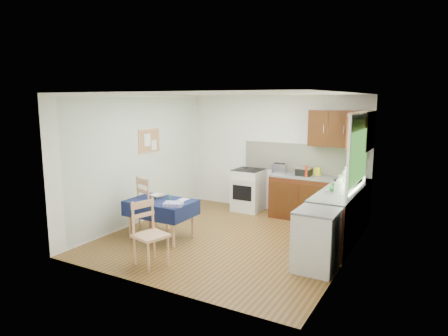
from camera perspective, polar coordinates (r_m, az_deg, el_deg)
The scene contains 33 objects.
floor at distance 7.10m, azimuth 0.72°, elevation -10.03°, with size 4.20×4.20×0.00m, color #533316.
ceiling at distance 6.68m, azimuth 0.77°, elevation 10.58°, with size 4.00×4.20×0.02m, color white.
wall_back at distance 8.67m, azimuth 7.38°, elevation 2.03°, with size 4.00×0.02×2.50m, color silver.
wall_front at distance 5.07m, azimuth -10.65°, elevation -3.58°, with size 4.00×0.02×2.50m, color silver.
wall_left at distance 7.92m, azimuth -12.09°, elevation 1.16°, with size 0.02×4.20×2.50m, color silver.
wall_right at distance 6.11m, azimuth 17.49°, elevation -1.60°, with size 0.02×4.20×2.50m, color silver.
base_cabinets at distance 7.63m, azimuth 14.39°, elevation -5.56°, with size 1.90×2.30×0.86m.
worktop_back at distance 8.11m, azimuth 13.42°, elevation -1.34°, with size 1.90×0.60×0.04m, color slate.
worktop_right at distance 6.87m, azimuth 16.01°, elevation -3.46°, with size 0.60×1.70×0.04m, color slate.
worktop_corner at distance 7.97m, azimuth 17.92°, elevation -1.75°, with size 0.60×0.60×0.04m, color slate.
splashback at distance 8.44m, azimuth 11.43°, elevation 1.37°, with size 2.70×0.02×0.60m, color white.
upper_cabinets at distance 7.87m, azimuth 17.04°, elevation 5.30°, with size 1.20×0.85×0.70m.
stove at distance 8.73m, azimuth 3.47°, elevation -3.12°, with size 0.60×0.61×0.92m.
window at distance 6.73m, azimuth 18.66°, elevation 2.81°, with size 0.04×1.48×1.26m.
fridge at distance 5.87m, azimuth 13.05°, elevation -10.05°, with size 0.58×0.60×0.89m.
corkboard at distance 8.08m, azimuth -10.62°, elevation 3.88°, with size 0.04×0.62×0.47m.
dining_table at distance 7.04m, azimuth -8.98°, elevation -5.41°, with size 1.13×0.77×0.68m.
chair_far at distance 7.43m, azimuth -10.49°, elevation -4.88°, with size 0.58×0.58×1.04m.
chair_near at distance 5.99m, azimuth -10.69°, elevation -8.89°, with size 0.52×0.52×0.96m.
toaster at distance 8.33m, azimuth 7.95°, elevation -0.04°, with size 0.28×0.17×0.22m.
sandwich_press at distance 8.15m, azimuth 11.35°, elevation -0.48°, with size 0.29×0.25×0.17m.
sauce_bottle at distance 8.00m, azimuth 11.68°, elevation -0.44°, with size 0.05×0.05×0.23m, color #B7270E.
yellow_packet at distance 8.22m, azimuth 13.22°, elevation -0.50°, with size 0.12×0.08×0.16m, color gold.
dish_rack at distance 6.91m, azimuth 16.41°, elevation -3.00°, with size 0.47×0.36×0.22m.
kettle at distance 6.64m, azimuth 16.12°, elevation -2.67°, with size 0.16×0.16×0.27m.
cup at distance 7.93m, azimuth 16.40°, elevation -1.25°, with size 0.11×0.11×0.09m, color white.
soap_bottle_a at distance 7.41m, azimuth 16.92°, elevation -1.08°, with size 0.13×0.13×0.33m, color silver.
soap_bottle_b at distance 7.57m, azimuth 16.86°, elevation -1.38°, with size 0.09×0.09×0.19m, color #1D4BAC.
soap_bottle_c at distance 6.82m, azimuth 15.25°, elevation -2.67°, with size 0.12×0.12×0.15m, color #278F2D.
plate_bowl at distance 7.20m, azimuth -9.43°, elevation -3.98°, with size 0.25×0.25×0.06m, color beige.
book at distance 7.02m, azimuth -6.32°, elevation -4.45°, with size 0.15×0.20×0.02m, color white.
spice_jar at distance 7.05m, azimuth -7.78°, elevation -4.14°, with size 0.04×0.04×0.08m, color #238239.
tea_towel at distance 6.64m, azimuth -7.24°, elevation -5.13°, with size 0.31×0.24×0.05m, color #2A329C.
Camera 1 is at (3.18, -5.88, 2.41)m, focal length 32.00 mm.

